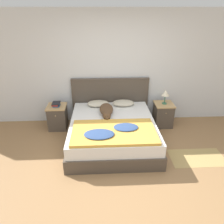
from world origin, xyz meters
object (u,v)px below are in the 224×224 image
object	(u,v)px
bed	(112,132)
nightstand_right	(163,114)
nightstand_left	(58,117)
book_stack	(56,104)
pillow_left	(98,103)
pillow_right	(123,103)
table_lamp	(165,94)
dog	(106,110)

from	to	relation	value
bed	nightstand_right	bearing A→B (deg)	28.68
nightstand_left	nightstand_right	distance (m)	2.44
nightstand_left	book_stack	xyz separation A→B (m)	(-0.00, -0.01, 0.32)
nightstand_right	book_stack	bearing A→B (deg)	-179.88
pillow_left	nightstand_right	bearing A→B (deg)	-3.29
pillow_right	table_lamp	size ratio (longest dim) A/B	1.53
nightstand_right	pillow_right	world-z (taller)	pillow_right
nightstand_left	book_stack	distance (m)	0.32
bed	pillow_right	size ratio (longest dim) A/B	3.89
nightstand_left	nightstand_right	xyz separation A→B (m)	(2.44, 0.00, 0.00)
pillow_right	table_lamp	bearing A→B (deg)	-5.54
bed	pillow_left	world-z (taller)	pillow_left
dog	book_stack	world-z (taller)	dog
bed	nightstand_left	size ratio (longest dim) A/B	3.51
bed	nightstand_left	bearing A→B (deg)	151.32
nightstand_right	pillow_left	distance (m)	1.54
pillow_left	pillow_right	distance (m)	0.58
pillow_right	dog	bearing A→B (deg)	-133.03
pillow_left	book_stack	size ratio (longest dim) A/B	2.22
dog	table_lamp	distance (m)	1.39
pillow_left	dog	size ratio (longest dim) A/B	0.63
nightstand_right	pillow_right	size ratio (longest dim) A/B	1.11
nightstand_left	table_lamp	xyz separation A→B (m)	(2.44, -0.00, 0.52)
bed	pillow_left	bearing A→B (deg)	110.99
nightstand_left	book_stack	size ratio (longest dim) A/B	2.46
nightstand_right	book_stack	world-z (taller)	book_stack
bed	nightstand_right	xyz separation A→B (m)	(1.22, 0.67, 0.03)
pillow_right	table_lamp	distance (m)	0.97
table_lamp	nightstand_left	bearing A→B (deg)	179.91
bed	book_stack	bearing A→B (deg)	151.53
nightstand_left	pillow_right	distance (m)	1.54
bed	nightstand_right	world-z (taller)	nightstand_right
pillow_left	table_lamp	world-z (taller)	table_lamp
book_stack	table_lamp	distance (m)	2.45
dog	table_lamp	size ratio (longest dim) A/B	2.42
nightstand_left	table_lamp	distance (m)	2.50
nightstand_left	pillow_right	world-z (taller)	pillow_right
nightstand_left	table_lamp	world-z (taller)	table_lamp
dog	book_stack	distance (m)	1.16
nightstand_right	dog	xyz separation A→B (m)	(-1.33, -0.34, 0.30)
book_stack	pillow_right	bearing A→B (deg)	3.48
bed	pillow_left	xyz separation A→B (m)	(-0.29, 0.75, 0.31)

